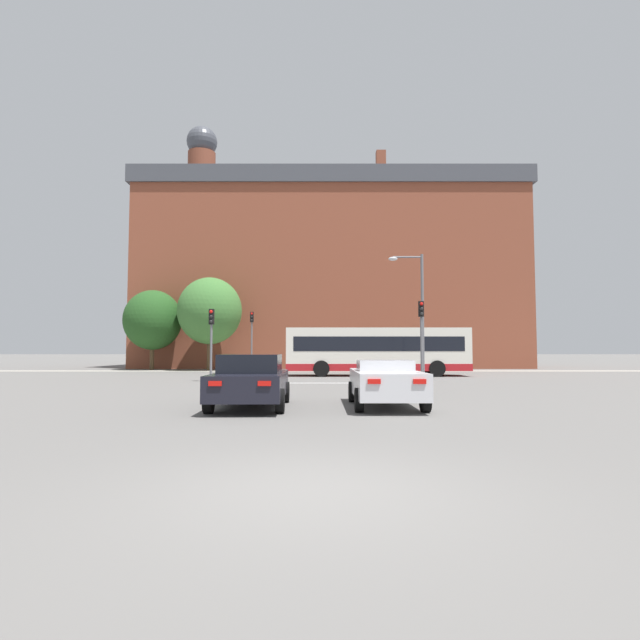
{
  "coord_description": "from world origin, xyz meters",
  "views": [
    {
      "loc": [
        0.07,
        -5.88,
        1.62
      ],
      "look_at": [
        0.03,
        26.8,
        3.61
      ],
      "focal_mm": 28.0,
      "sensor_mm": 36.0,
      "label": 1
    }
  ],
  "objects": [
    {
      "name": "traffic_light_near_left",
      "position": [
        -5.56,
        19.88,
        2.55
      ],
      "size": [
        0.26,
        0.31,
        3.76
      ],
      "color": "slate",
      "rests_on": "ground_plane"
    },
    {
      "name": "pedestrian_waiting",
      "position": [
        -2.3,
        33.47,
        1.1
      ],
      "size": [
        0.41,
        0.27,
        1.85
      ],
      "rotation": [
        0.0,
        0.0,
        0.07
      ],
      "color": "brown",
      "rests_on": "ground_plane"
    },
    {
      "name": "car_roadster_right",
      "position": [
        1.96,
        8.58,
        0.7
      ],
      "size": [
        1.96,
        4.29,
        1.34
      ],
      "rotation": [
        0.0,
        0.0,
        0.0
      ],
      "color": "silver",
      "rests_on": "ground_plane"
    },
    {
      "name": "street_lamp_junction",
      "position": [
        5.4,
        21.49,
        4.24
      ],
      "size": [
        1.94,
        0.36,
        6.94
      ],
      "color": "slate",
      "rests_on": "ground_plane"
    },
    {
      "name": "traffic_light_far_left",
      "position": [
        -5.2,
        32.55,
        3.06
      ],
      "size": [
        0.26,
        0.31,
        4.59
      ],
      "color": "slate",
      "rests_on": "ground_plane"
    },
    {
      "name": "far_pavement",
      "position": [
        0.0,
        33.33,
        0.01
      ],
      "size": [
        68.98,
        2.5,
        0.01
      ],
      "primitive_type": "cube",
      "color": "gray",
      "rests_on": "ground_plane"
    },
    {
      "name": "traffic_light_near_right",
      "position": [
        5.27,
        19.65,
        2.79
      ],
      "size": [
        0.26,
        0.31,
        4.14
      ],
      "color": "slate",
      "rests_on": "ground_plane"
    },
    {
      "name": "car_saloon_left",
      "position": [
        -1.9,
        8.37,
        0.77
      ],
      "size": [
        2.11,
        4.47,
        1.5
      ],
      "rotation": [
        0.0,
        0.0,
        0.02
      ],
      "color": "black",
      "rests_on": "ground_plane"
    },
    {
      "name": "brick_civic_building",
      "position": [
        0.98,
        43.27,
        9.18
      ],
      "size": [
        36.38,
        12.23,
        24.18
      ],
      "color": "brown",
      "rests_on": "ground_plane"
    },
    {
      "name": "ground_plane",
      "position": [
        0.0,
        0.0,
        0.0
      ],
      "size": [
        400.0,
        400.0,
        0.0
      ],
      "primitive_type": "plane",
      "color": "#605E5B"
    },
    {
      "name": "tree_by_building",
      "position": [
        -8.87,
        34.37,
        4.81
      ],
      "size": [
        5.16,
        5.16,
        7.53
      ],
      "color": "#4C3823",
      "rests_on": "ground_plane"
    },
    {
      "name": "pedestrian_walking_east",
      "position": [
        9.62,
        33.74,
        1.05
      ],
      "size": [
        0.46,
        0.37,
        1.78
      ],
      "rotation": [
        0.0,
        0.0,
        5.82
      ],
      "color": "black",
      "rests_on": "ground_plane"
    },
    {
      "name": "tree_kerbside",
      "position": [
        -13.86,
        35.49,
        4.14
      ],
      "size": [
        4.74,
        4.74,
        6.63
      ],
      "color": "#4C3823",
      "rests_on": "ground_plane"
    },
    {
      "name": "bus_crossing_lead",
      "position": [
        3.69,
        25.88,
        1.62
      ],
      "size": [
        11.44,
        2.65,
        3.02
      ],
      "rotation": [
        0.0,
        0.0,
        1.57
      ],
      "color": "silver",
      "rests_on": "ground_plane"
    },
    {
      "name": "stop_line_strip",
      "position": [
        0.0,
        18.9,
        0.0
      ],
      "size": [
        8.08,
        0.3,
        0.01
      ],
      "primitive_type": "cube",
      "color": "silver",
      "rests_on": "ground_plane"
    }
  ]
}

